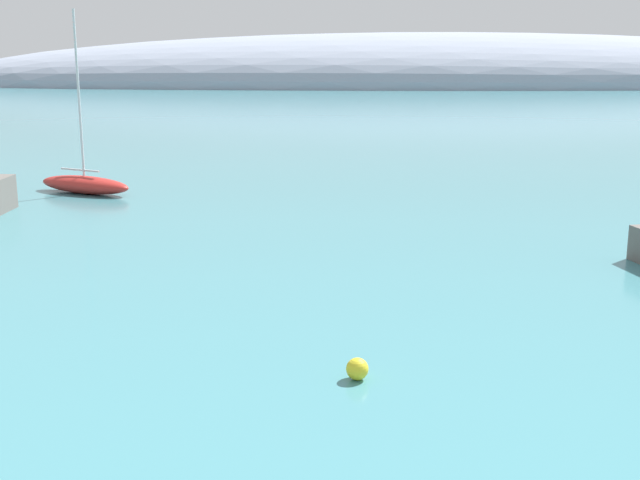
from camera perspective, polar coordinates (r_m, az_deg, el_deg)
The scene contains 3 objects.
distant_ridge at distance 227.85m, azimuth 8.27°, elevation 10.74°, with size 275.80×75.45×27.85m, color #8E99AD.
sailboat_red_mid_mooring at distance 50.65m, azimuth -16.20°, elevation 3.84°, with size 6.66×4.54×10.68m.
mooring_buoy_yellow at distance 21.04m, azimuth 2.63°, elevation -9.03°, with size 0.58×0.58×0.58m, color yellow.
Camera 1 is at (-1.46, -5.83, 8.15)m, focal length 45.60 mm.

